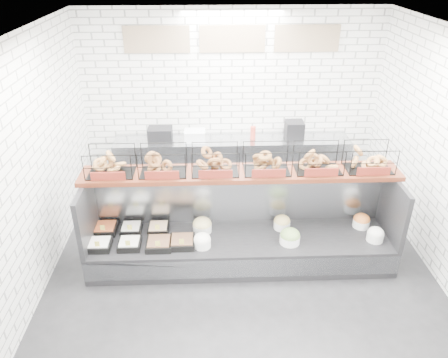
{
  "coord_description": "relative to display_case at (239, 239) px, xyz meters",
  "views": [
    {
      "loc": [
        -0.41,
        -4.44,
        3.82
      ],
      "look_at": [
        -0.22,
        0.45,
        1.19
      ],
      "focal_mm": 35.0,
      "sensor_mm": 36.0,
      "label": 1
    }
  ],
  "objects": [
    {
      "name": "display_case",
      "position": [
        0.0,
        0.0,
        0.0
      ],
      "size": [
        4.0,
        0.9,
        1.2
      ],
      "color": "black",
      "rests_on": "ground"
    },
    {
      "name": "ground",
      "position": [
        0.02,
        -0.34,
        -0.33
      ],
      "size": [
        5.5,
        5.5,
        0.0
      ],
      "primitive_type": "plane",
      "color": "black",
      "rests_on": "ground"
    },
    {
      "name": "room_shell",
      "position": [
        0.02,
        0.26,
        1.73
      ],
      "size": [
        5.02,
        5.51,
        3.01
      ],
      "color": "white",
      "rests_on": "ground"
    },
    {
      "name": "bagel_shelf",
      "position": [
        0.02,
        0.17,
        1.06
      ],
      "size": [
        4.1,
        0.5,
        0.4
      ],
      "color": "#40180D",
      "rests_on": "display_case"
    },
    {
      "name": "prep_counter",
      "position": [
        0.01,
        2.08,
        0.14
      ],
      "size": [
        4.0,
        0.6,
        1.2
      ],
      "color": "#93969B",
      "rests_on": "ground"
    }
  ]
}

